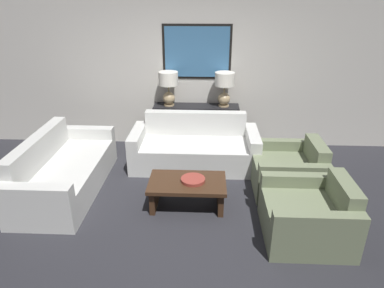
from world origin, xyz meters
TOP-DOWN VIEW (x-y plane):
  - ground_plane at (0.00, 0.00)m, footprint 20.00×20.00m
  - back_wall at (0.00, 2.44)m, footprint 8.15×0.12m
  - console_table at (0.00, 2.18)m, footprint 1.50×0.37m
  - table_lamp_left at (-0.48, 2.18)m, footprint 0.34×0.34m
  - table_lamp_right at (0.48, 2.18)m, footprint 0.34×0.34m
  - couch_by_back_wall at (0.00, 1.51)m, footprint 2.04×0.90m
  - couch_by_side at (-1.85, 0.63)m, footprint 0.90×2.04m
  - coffee_table at (-0.05, 0.28)m, footprint 1.01×0.60m
  - decorative_bowl at (0.03, 0.28)m, footprint 0.32×0.32m
  - armchair_near_back_wall at (1.39, 0.81)m, footprint 0.95×0.97m
  - armchair_near_camera at (1.39, -0.26)m, footprint 0.95×0.97m

SIDE VIEW (x-z plane):
  - ground_plane at x=0.00m, z-range 0.00..0.00m
  - armchair_near_back_wall at x=1.39m, z-range -0.10..0.64m
  - armchair_near_camera at x=1.39m, z-range -0.10..0.64m
  - coffee_table at x=-0.05m, z-range 0.09..0.47m
  - couch_by_back_wall at x=0.00m, z-range -0.13..0.69m
  - couch_by_side at x=-1.85m, z-range -0.13..0.69m
  - console_table at x=0.00m, z-range 0.00..0.81m
  - decorative_bowl at x=0.03m, z-range 0.38..0.43m
  - table_lamp_left at x=-0.48m, z-range 0.88..1.48m
  - table_lamp_right at x=0.48m, z-range 0.88..1.48m
  - back_wall at x=0.00m, z-range 0.01..2.66m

